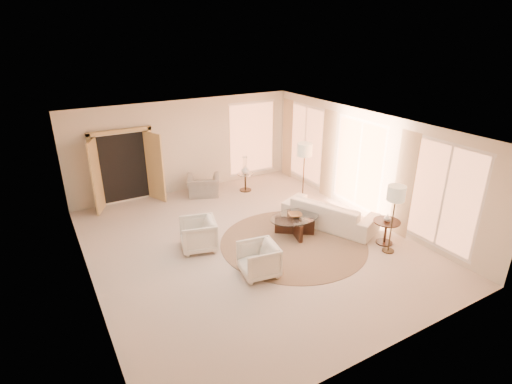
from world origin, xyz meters
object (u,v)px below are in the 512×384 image
accent_chair (203,183)px  coffee_table (295,223)px  armchair_right (259,258)px  floor_lamp_far (396,196)px  bowl (295,215)px  end_vase (387,218)px  armchair_left (198,233)px  side_table (245,180)px  sofa (330,213)px  end_table (386,228)px  side_vase (245,170)px  floor_lamp_near (305,152)px

accent_chair → coffee_table: accent_chair is taller
armchair_right → floor_lamp_far: floor_lamp_far is taller
armchair_right → bowl: size_ratio=2.25×
end_vase → armchair_left: bearing=153.4°
armchair_right → side_table: bearing=163.9°
coffee_table → bowl: size_ratio=4.89×
end_vase → sofa: bearing=111.0°
end_table → side_vase: 4.74m
armchair_right → coffee_table: armchair_right is taller
side_table → armchair_right: bearing=-115.2°
accent_chair → side_vase: size_ratio=3.68×
sofa → bowl: 1.07m
armchair_right → floor_lamp_far: size_ratio=0.47×
end_table → side_table: size_ratio=1.10×
end_table → coffee_table: bearing=137.9°
side_table → coffee_table: bearing=-95.8°
sofa → side_table: 3.24m
armchair_left → side_vase: size_ratio=3.15×
bowl → side_vase: size_ratio=1.32×
armchair_right → coffee_table: 1.96m
end_table → side_table: 4.73m
sofa → accent_chair: bearing=6.5°
armchair_left → end_table: size_ratio=1.31×
armchair_right → floor_lamp_near: floor_lamp_near is taller
end_table → armchair_left: bearing=153.4°
end_table → end_vase: 0.27m
floor_lamp_near → end_vase: (0.21, -2.99, -0.83)m
sofa → side_vase: size_ratio=9.31×
side_vase → bowl: bearing=-95.8°
side_vase → end_table: bearing=-74.3°
end_table → bowl: bearing=137.9°
end_table → bowl: size_ratio=1.83×
coffee_table → floor_lamp_near: (1.38, 1.55, 1.19)m
floor_lamp_far → bowl: 2.39m
coffee_table → armchair_left: bearing=167.3°
armchair_left → end_table: 4.38m
coffee_table → side_vase: size_ratio=6.44×
accent_chair → coffee_table: bearing=129.0°
armchair_right → floor_lamp_far: (3.03, -0.69, 0.99)m
accent_chair → coffee_table: size_ratio=0.57×
coffee_table → end_vase: (1.59, -1.44, 0.37)m
bowl → floor_lamp_far: bearing=-51.7°
armchair_right → end_vase: bearing=92.4°
armchair_left → floor_lamp_far: size_ratio=0.50×
floor_lamp_near → end_vase: size_ratio=10.09×
side_table → floor_lamp_near: 2.21m
floor_lamp_far → armchair_left: bearing=148.4°
coffee_table → side_vase: (0.31, 3.11, 0.39)m
armchair_right → accent_chair: 4.52m
sofa → armchair_right: (-2.70, -1.02, 0.03)m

